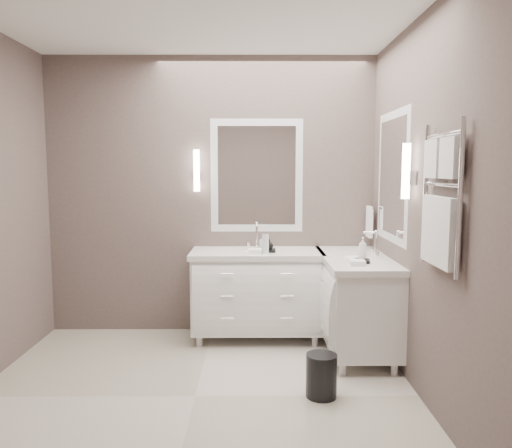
{
  "coord_description": "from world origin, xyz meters",
  "views": [
    {
      "loc": [
        0.42,
        -3.41,
        1.62
      ],
      "look_at": [
        0.44,
        0.7,
        1.16
      ],
      "focal_mm": 35.0,
      "sensor_mm": 36.0,
      "label": 1
    }
  ],
  "objects_px": {
    "vanity_back": "(257,289)",
    "vanity_right": "(356,297)",
    "towel_ladder": "(440,206)",
    "waste_bin": "(321,375)"
  },
  "relations": [
    {
      "from": "vanity_back",
      "to": "vanity_right",
      "type": "relative_size",
      "value": 1.0
    },
    {
      "from": "towel_ladder",
      "to": "waste_bin",
      "type": "bearing_deg",
      "value": 148.79
    },
    {
      "from": "towel_ladder",
      "to": "waste_bin",
      "type": "distance_m",
      "value": 1.45
    },
    {
      "from": "vanity_back",
      "to": "vanity_right",
      "type": "bearing_deg",
      "value": -20.38
    },
    {
      "from": "vanity_right",
      "to": "towel_ladder",
      "type": "distance_m",
      "value": 1.6
    },
    {
      "from": "vanity_right",
      "to": "towel_ladder",
      "type": "relative_size",
      "value": 1.38
    },
    {
      "from": "vanity_right",
      "to": "towel_ladder",
      "type": "xyz_separation_m",
      "value": [
        0.23,
        -1.3,
        0.91
      ]
    },
    {
      "from": "towel_ladder",
      "to": "waste_bin",
      "type": "xyz_separation_m",
      "value": [
        -0.65,
        0.39,
        -1.24
      ]
    },
    {
      "from": "vanity_back",
      "to": "towel_ladder",
      "type": "height_order",
      "value": "towel_ladder"
    },
    {
      "from": "vanity_back",
      "to": "towel_ladder",
      "type": "distance_m",
      "value": 2.16
    }
  ]
}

